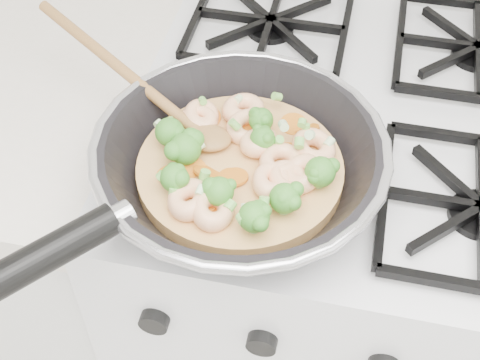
# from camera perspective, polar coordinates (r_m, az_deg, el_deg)

# --- Properties ---
(stove) EXTENTS (0.60, 0.60, 0.92)m
(stove) POSITION_cam_1_polar(r_m,az_deg,el_deg) (1.25, 7.45, -9.30)
(stove) COLOR white
(stove) RESTS_ON ground
(skillet) EXTENTS (0.46, 0.43, 0.10)m
(skillet) POSITION_cam_1_polar(r_m,az_deg,el_deg) (0.75, -0.31, 1.43)
(skillet) COLOR black
(skillet) RESTS_ON stove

